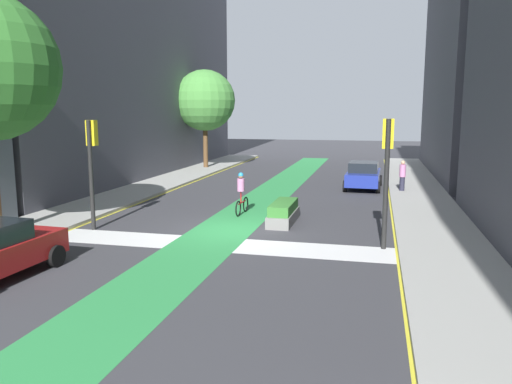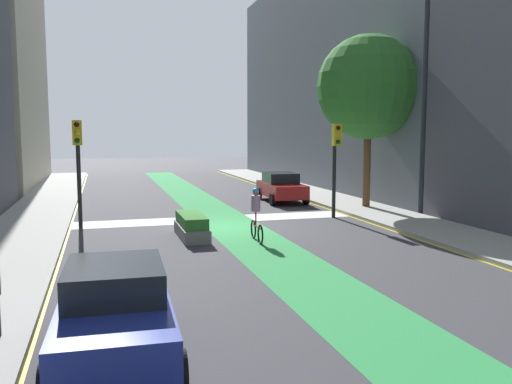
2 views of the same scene
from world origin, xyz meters
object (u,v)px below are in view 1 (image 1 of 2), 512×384
(traffic_signal_near_left, at_px, (92,153))
(traffic_signal_near_right, at_px, (387,158))
(car_blue_right_far, at_px, (363,175))
(cyclist_in_lane, at_px, (241,193))
(street_tree_far, at_px, (205,101))
(pedestrian_sidewalk_right_a, at_px, (402,175))
(median_planter, at_px, (283,213))

(traffic_signal_near_left, bearing_deg, traffic_signal_near_right, -1.05)
(car_blue_right_far, relative_size, cyclist_in_lane, 2.30)
(car_blue_right_far, distance_m, cyclist_in_lane, 10.01)
(traffic_signal_near_right, xyz_separation_m, street_tree_far, (-13.18, 20.22, 2.27))
(cyclist_in_lane, bearing_deg, traffic_signal_near_left, -140.37)
(traffic_signal_near_left, height_order, cyclist_in_lane, traffic_signal_near_left)
(cyclist_in_lane, xyz_separation_m, pedestrian_sidewalk_right_a, (7.06, 7.54, 0.02))
(car_blue_right_far, height_order, street_tree_far, street_tree_far)
(traffic_signal_near_right, distance_m, median_planter, 5.51)
(traffic_signal_near_right, height_order, cyclist_in_lane, traffic_signal_near_right)
(car_blue_right_far, height_order, pedestrian_sidewalk_right_a, pedestrian_sidewalk_right_a)
(traffic_signal_near_left, bearing_deg, street_tree_far, 97.03)
(median_planter, bearing_deg, cyclist_in_lane, 150.12)
(traffic_signal_near_left, bearing_deg, median_planter, 21.85)
(traffic_signal_near_left, height_order, pedestrian_sidewalk_right_a, traffic_signal_near_left)
(car_blue_right_far, relative_size, median_planter, 1.54)
(car_blue_right_far, relative_size, street_tree_far, 0.58)
(car_blue_right_far, relative_size, pedestrian_sidewalk_right_a, 2.58)
(traffic_signal_near_left, height_order, street_tree_far, street_tree_far)
(traffic_signal_near_left, relative_size, street_tree_far, 0.56)
(traffic_signal_near_right, distance_m, traffic_signal_near_left, 10.71)
(cyclist_in_lane, bearing_deg, median_planter, -29.88)
(median_planter, bearing_deg, traffic_signal_near_left, -158.15)
(cyclist_in_lane, distance_m, median_planter, 2.46)
(pedestrian_sidewalk_right_a, distance_m, street_tree_far, 17.17)
(car_blue_right_far, xyz_separation_m, cyclist_in_lane, (-4.96, -8.70, 0.17))
(pedestrian_sidewalk_right_a, bearing_deg, traffic_signal_near_left, -135.82)
(traffic_signal_near_left, distance_m, pedestrian_sidewalk_right_a, 16.56)
(traffic_signal_near_right, xyz_separation_m, pedestrian_sidewalk_right_a, (1.09, 11.66, -1.98))
(traffic_signal_near_right, distance_m, car_blue_right_far, 13.03)
(street_tree_far, bearing_deg, median_planter, -61.79)
(car_blue_right_far, distance_m, pedestrian_sidewalk_right_a, 2.41)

